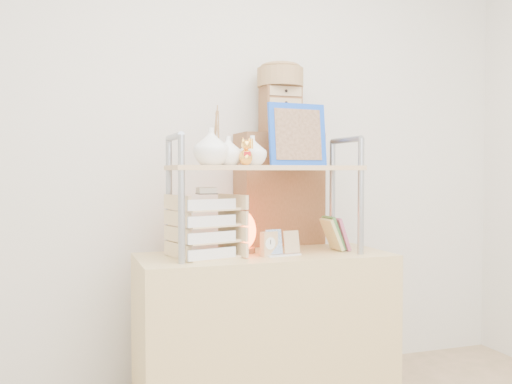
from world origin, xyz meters
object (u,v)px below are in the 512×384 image
desk (265,332)px  cabinet (279,257)px  letter_tray (206,230)px  salt_lamp (244,231)px

desk → cabinet: 0.52m
desk → cabinet: cabinet is taller
cabinet → letter_tray: size_ratio=4.20×
cabinet → desk: bearing=-120.5°
cabinet → salt_lamp: (-0.30, -0.29, 0.18)m
salt_lamp → cabinet: bearing=44.5°
letter_tray → cabinet: bearing=36.9°
cabinet → letter_tray: (-0.50, -0.38, 0.20)m
desk → salt_lamp: 0.49m
salt_lamp → desk: bearing=-44.6°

